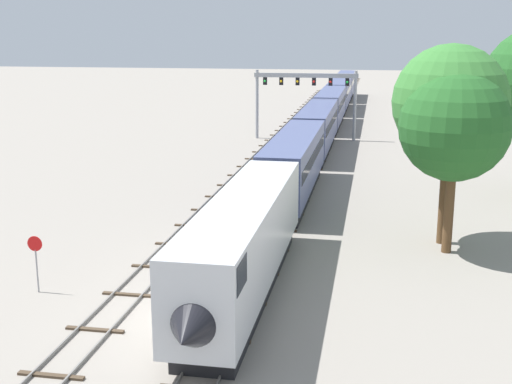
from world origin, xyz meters
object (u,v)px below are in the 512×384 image
at_px(passenger_train, 325,116).
at_px(trackside_tree_mid, 450,103).
at_px(stop_sign, 36,256).
at_px(signal_gantry, 306,89).
at_px(trackside_tree_left, 455,127).

height_order(passenger_train, trackside_tree_mid, trackside_tree_mid).
height_order(stop_sign, trackside_tree_mid, trackside_tree_mid).
height_order(signal_gantry, trackside_tree_mid, trackside_tree_mid).
relative_size(signal_gantry, trackside_tree_left, 1.16).
relative_size(passenger_train, stop_sign, 41.32).
relative_size(trackside_tree_left, trackside_tree_mid, 0.88).
bearing_deg(trackside_tree_left, trackside_tree_mid, 94.71).
bearing_deg(trackside_tree_mid, stop_sign, -149.93).
xyz_separation_m(stop_sign, trackside_tree_mid, (20.16, 11.67, 6.60)).
distance_m(passenger_train, trackside_tree_mid, 41.53).
bearing_deg(passenger_train, trackside_tree_left, -76.09).
bearing_deg(signal_gantry, trackside_tree_mid, -72.06).
bearing_deg(signal_gantry, trackside_tree_left, -72.61).
bearing_deg(signal_gantry, stop_sign, -98.81).
distance_m(passenger_train, stop_sign, 52.47).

